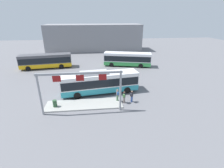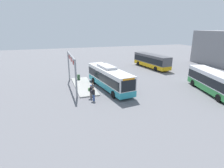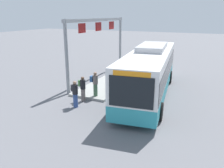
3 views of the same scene
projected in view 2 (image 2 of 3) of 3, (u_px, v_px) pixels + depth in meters
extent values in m
plane|color=slate|center=(109.00, 88.00, 28.56)|extent=(120.00, 120.00, 0.00)
cube|color=#9E9E99|center=(84.00, 86.00, 29.52)|extent=(10.00, 2.80, 0.16)
cube|color=teal|center=(109.00, 84.00, 28.33)|extent=(11.67, 4.04, 0.85)
cube|color=white|center=(109.00, 75.00, 27.92)|extent=(11.67, 4.04, 1.90)
cube|color=black|center=(109.00, 76.00, 27.98)|extent=(11.45, 4.05, 1.20)
cube|color=black|center=(129.00, 86.00, 23.04)|extent=(0.33, 2.11, 1.50)
cube|color=#B7B7BC|center=(107.00, 67.00, 28.32)|extent=(4.20, 2.28, 0.36)
cube|color=orange|center=(129.00, 79.00, 22.85)|extent=(0.36, 1.75, 0.28)
cylinder|color=black|center=(129.00, 92.00, 25.57)|extent=(1.03, 0.43, 1.00)
cylinder|color=black|center=(114.00, 94.00, 24.55)|extent=(1.03, 0.43, 1.00)
cylinder|color=black|center=(107.00, 79.00, 31.93)|extent=(1.03, 0.43, 1.00)
cylinder|color=black|center=(94.00, 81.00, 30.91)|extent=(1.03, 0.43, 1.00)
cube|color=green|center=(213.00, 88.00, 26.22)|extent=(10.86, 5.03, 0.85)
cube|color=white|center=(215.00, 79.00, 25.81)|extent=(10.86, 5.03, 1.90)
cube|color=black|center=(215.00, 80.00, 25.87)|extent=(10.67, 5.01, 1.20)
cylinder|color=black|center=(193.00, 83.00, 29.53)|extent=(1.04, 0.54, 1.00)
cylinder|color=black|center=(207.00, 83.00, 29.71)|extent=(1.04, 0.54, 1.00)
cylinder|color=black|center=(219.00, 98.00, 23.28)|extent=(1.04, 0.54, 1.00)
cube|color=#EAAD14|center=(151.00, 64.00, 42.79)|extent=(11.04, 3.77, 0.85)
cube|color=#4C4C51|center=(152.00, 59.00, 42.39)|extent=(11.04, 3.77, 1.90)
cube|color=black|center=(152.00, 59.00, 42.44)|extent=(10.83, 3.78, 1.20)
cylinder|color=black|center=(138.00, 63.00, 45.50)|extent=(1.03, 0.42, 1.00)
cylinder|color=black|center=(146.00, 63.00, 46.48)|extent=(1.03, 0.42, 1.00)
cylinder|color=black|center=(156.00, 69.00, 39.61)|extent=(1.03, 0.42, 1.00)
cylinder|color=black|center=(164.00, 68.00, 40.60)|extent=(1.03, 0.42, 1.00)
cylinder|color=#334C8C|center=(94.00, 98.00, 23.66)|extent=(0.39, 0.39, 0.85)
cylinder|color=black|center=(94.00, 92.00, 23.45)|extent=(0.47, 0.47, 0.60)
sphere|color=#9E755B|center=(94.00, 89.00, 23.32)|extent=(0.22, 0.22, 0.22)
cube|color=#26262D|center=(92.00, 92.00, 23.50)|extent=(0.33, 0.31, 0.40)
cylinder|color=#476B4C|center=(93.00, 91.00, 25.45)|extent=(0.31, 0.31, 0.85)
cylinder|color=slate|center=(93.00, 86.00, 25.24)|extent=(0.38, 0.38, 0.60)
sphere|color=#9E755B|center=(93.00, 84.00, 25.12)|extent=(0.22, 0.22, 0.22)
cube|color=#335993|center=(91.00, 86.00, 25.12)|extent=(0.30, 0.21, 0.40)
cylinder|color=slate|center=(91.00, 95.00, 24.60)|extent=(0.37, 0.37, 0.85)
cylinder|color=black|center=(91.00, 90.00, 24.38)|extent=(0.44, 0.44, 0.60)
sphere|color=brown|center=(91.00, 87.00, 24.26)|extent=(0.22, 0.22, 0.22)
cube|color=#4C8447|center=(89.00, 90.00, 24.39)|extent=(0.33, 0.27, 0.40)
cylinder|color=gray|center=(69.00, 65.00, 32.56)|extent=(0.24, 0.24, 5.20)
cylinder|color=gray|center=(76.00, 79.00, 24.16)|extent=(0.24, 0.24, 5.20)
cube|color=gray|center=(71.00, 55.00, 27.63)|extent=(9.69, 0.20, 0.24)
cube|color=maroon|center=(69.00, 57.00, 30.11)|extent=(0.90, 0.08, 0.70)
cube|color=maroon|center=(71.00, 59.00, 27.80)|extent=(0.90, 0.08, 0.70)
cube|color=maroon|center=(73.00, 62.00, 25.48)|extent=(0.90, 0.08, 0.70)
cylinder|color=#2D5133|center=(79.00, 77.00, 32.61)|extent=(0.52, 0.52, 0.90)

